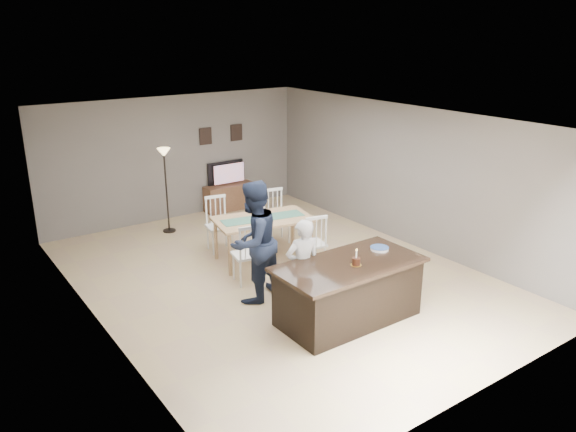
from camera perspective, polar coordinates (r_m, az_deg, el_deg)
floor at (r=9.69m, az=-0.99°, el=-6.20°), size 8.00×8.00×0.00m
room_shell at (r=9.11m, az=-1.05°, el=3.41°), size 8.00×8.00×8.00m
kitchen_island at (r=8.21m, az=6.15°, el=-7.60°), size 2.15×1.10×0.90m
tv_console at (r=13.19m, az=-5.94°, el=1.93°), size 1.20×0.40×0.60m
television at (r=13.10m, az=-6.17°, el=4.36°), size 0.91×0.12×0.53m
tv_screen_glow at (r=13.03m, az=-6.00°, el=4.32°), size 0.78×0.00×0.78m
picture_frames at (r=13.00m, az=-6.80°, el=8.23°), size 1.10×0.02×0.38m
doorway at (r=6.04m, az=-12.41°, el=-9.60°), size 0.00×2.10×2.65m
woman at (r=8.24m, az=1.50°, el=-5.22°), size 0.60×0.45×1.48m
man at (r=8.59m, az=-3.52°, el=-2.64°), size 1.12×0.99×1.92m
birthday_cake at (r=7.94m, az=6.93°, el=-4.59°), size 0.16×0.16×0.24m
plate_stack at (r=8.53m, az=9.28°, el=-3.27°), size 0.28×0.28×0.04m
dining_table at (r=10.14m, az=-2.54°, el=-0.96°), size 1.98×2.22×1.05m
floor_lamp at (r=11.66m, az=-12.40°, el=4.83°), size 0.27×0.27×1.77m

